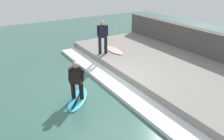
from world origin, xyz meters
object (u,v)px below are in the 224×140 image
surfboard_riding (78,99)px  surfer_riding (76,79)px  surfer_waiting_near (103,36)px  surfboard_waiting_near (113,50)px

surfboard_riding → surfer_riding: (-0.00, -0.00, 0.80)m
surfer_waiting_near → surfboard_waiting_near: bearing=11.4°
surfer_riding → surfer_waiting_near: bearing=46.6°
surfer_waiting_near → surfboard_waiting_near: surfer_waiting_near is taller
surfboard_riding → surfer_riding: 0.80m
surfer_riding → surfer_waiting_near: size_ratio=0.84×
surfer_riding → surfboard_riding: bearing=7.1°
surfboard_riding → surfboard_waiting_near: size_ratio=0.99×
surfer_waiting_near → surfboard_waiting_near: (0.69, 0.14, -0.90)m
surfboard_waiting_near → surfer_riding: bearing=-138.7°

